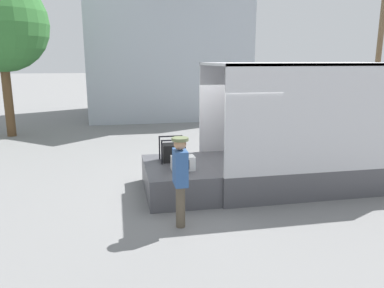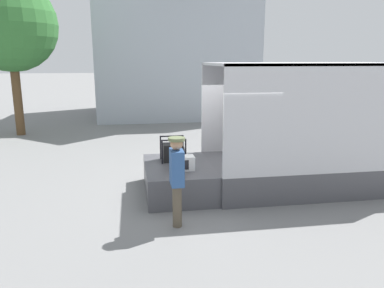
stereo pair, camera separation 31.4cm
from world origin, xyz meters
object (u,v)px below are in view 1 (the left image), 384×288
Objects in this scene: portable_generator at (173,152)px; worker_person at (180,173)px; street_tree at (0,25)px; microwave at (183,163)px; box_truck at (367,143)px; utility_pole at (382,27)px.

worker_person reaches higher than portable_generator.
street_tree is (-5.69, 7.71, 3.56)m from portable_generator.
microwave is 0.81m from portable_generator.
box_truck is at bearing 4.64° from microwave.
microwave is 0.06× the size of utility_pole.
worker_person is (-0.20, -2.27, 0.17)m from portable_generator.
portable_generator is at bearing -53.57° from street_tree.
box_truck reaches higher than worker_person.
utility_pole is (7.06, 9.18, 3.78)m from box_truck.
utility_pole is (12.05, 9.58, 3.92)m from microwave.
microwave is at bearing -141.51° from utility_pole.
portable_generator is at bearing -144.16° from utility_pole.
microwave is 1.52m from worker_person.
worker_person is 11.89m from street_tree.
street_tree reaches higher than worker_person.
microwave is 0.30× the size of worker_person.
worker_person is 0.28× the size of street_tree.
street_tree is at bearing -176.57° from utility_pole.
portable_generator is at bearing 175.58° from box_truck.
portable_generator reaches higher than microwave.
box_truck is at bearing -36.91° from street_tree.
portable_generator is 15.49m from utility_pole.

